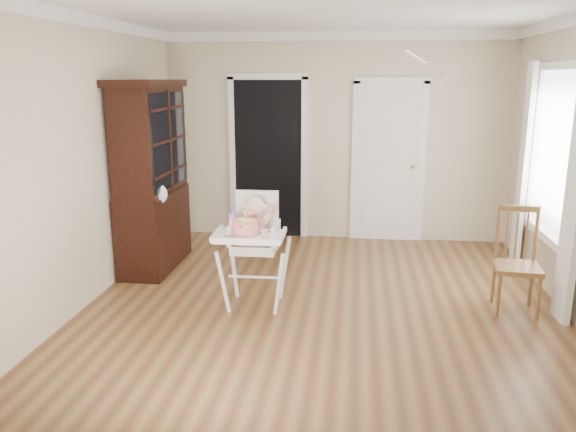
# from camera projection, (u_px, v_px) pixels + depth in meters

# --- Properties ---
(floor) EXTENTS (5.00, 5.00, 0.00)m
(floor) POSITION_uv_depth(u_px,v_px,m) (322.00, 309.00, 5.31)
(floor) COLOR brown
(floor) RESTS_ON ground
(ceiling) EXTENTS (5.00, 5.00, 0.00)m
(ceiling) POSITION_uv_depth(u_px,v_px,m) (327.00, 7.00, 4.66)
(ceiling) COLOR white
(ceiling) RESTS_ON wall_back
(wall_back) EXTENTS (4.50, 0.00, 4.50)m
(wall_back) POSITION_uv_depth(u_px,v_px,m) (336.00, 138.00, 7.40)
(wall_back) COLOR beige
(wall_back) RESTS_ON floor
(wall_left) EXTENTS (0.00, 5.00, 5.00)m
(wall_left) POSITION_uv_depth(u_px,v_px,m) (84.00, 163.00, 5.25)
(wall_left) COLOR beige
(wall_left) RESTS_ON floor
(crown_molding) EXTENTS (4.50, 5.00, 0.12)m
(crown_molding) POSITION_uv_depth(u_px,v_px,m) (327.00, 14.00, 4.68)
(crown_molding) COLOR white
(crown_molding) RESTS_ON ceiling
(doorway) EXTENTS (1.06, 0.05, 2.22)m
(doorway) POSITION_uv_depth(u_px,v_px,m) (268.00, 155.00, 7.54)
(doorway) COLOR black
(doorway) RESTS_ON wall_back
(closet_door) EXTENTS (0.96, 0.09, 2.13)m
(closet_door) POSITION_uv_depth(u_px,v_px,m) (388.00, 164.00, 7.37)
(closet_door) COLOR white
(closet_door) RESTS_ON wall_back
(window_right) EXTENTS (0.13, 1.84, 2.30)m
(window_right) POSITION_uv_depth(u_px,v_px,m) (550.00, 165.00, 5.52)
(window_right) COLOR white
(window_right) RESTS_ON wall_right
(high_chair) EXTENTS (0.65, 0.79, 1.11)m
(high_chair) POSITION_uv_depth(u_px,v_px,m) (254.00, 237.00, 5.24)
(high_chair) COLOR white
(high_chair) RESTS_ON floor
(baby) EXTENTS (0.31, 0.23, 0.45)m
(baby) POSITION_uv_depth(u_px,v_px,m) (255.00, 221.00, 5.23)
(baby) COLOR beige
(baby) RESTS_ON high_chair
(cake) EXTENTS (0.29, 0.29, 0.14)m
(cake) POSITION_uv_depth(u_px,v_px,m) (245.00, 227.00, 4.97)
(cake) COLOR silver
(cake) RESTS_ON high_chair
(sippy_cup) EXTENTS (0.08, 0.08, 0.18)m
(sippy_cup) POSITION_uv_depth(u_px,v_px,m) (233.00, 221.00, 5.13)
(sippy_cup) COLOR #F596C5
(sippy_cup) RESTS_ON high_chair
(china_cabinet) EXTENTS (0.56, 1.25, 2.11)m
(china_cabinet) POSITION_uv_depth(u_px,v_px,m) (152.00, 176.00, 6.27)
(china_cabinet) COLOR black
(china_cabinet) RESTS_ON floor
(dining_chair) EXTENTS (0.43, 0.43, 0.97)m
(dining_chair) POSITION_uv_depth(u_px,v_px,m) (517.00, 264.00, 5.18)
(dining_chair) COLOR brown
(dining_chair) RESTS_ON floor
(streamer) EXTENTS (0.18, 0.47, 0.15)m
(streamer) POSITION_uv_depth(u_px,v_px,m) (416.00, 57.00, 5.13)
(streamer) COLOR pink
(streamer) RESTS_ON ceiling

